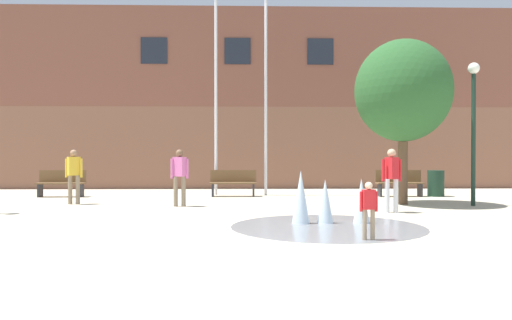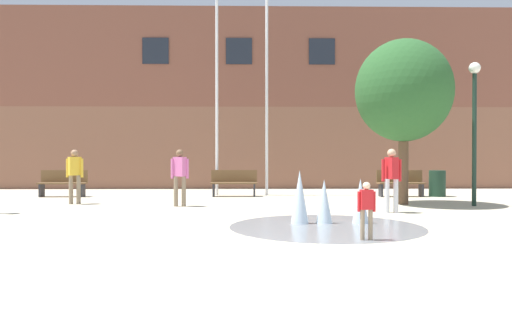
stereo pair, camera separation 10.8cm
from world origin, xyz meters
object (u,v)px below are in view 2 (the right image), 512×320
(adult_near_bench, at_px, (392,175))
(lamp_post_right_lane, at_px, (474,113))
(adult_watching, at_px, (75,172))
(child_in_fountain, at_px, (366,206))
(flagpole_right, at_px, (268,78))
(park_bench_left_of_flagpoles, at_px, (234,183))
(flagpole_left, at_px, (218,71))
(trash_can, at_px, (437,183))
(park_bench_under_left_flagpole, at_px, (400,183))
(park_bench_far_left, at_px, (63,183))
(street_tree_near_building, at_px, (404,91))
(teen_by_trashcan, at_px, (180,173))

(adult_near_bench, relative_size, lamp_post_right_lane, 0.39)
(adult_near_bench, bearing_deg, adult_watching, -121.90)
(child_in_fountain, height_order, flagpole_right, flagpole_right)
(lamp_post_right_lane, bearing_deg, park_bench_left_of_flagpoles, 154.00)
(flagpole_left, height_order, trash_can, flagpole_left)
(trash_can, bearing_deg, child_in_fountain, -117.63)
(park_bench_under_left_flagpole, distance_m, flagpole_left, 7.50)
(flagpole_left, relative_size, trash_can, 9.28)
(park_bench_far_left, bearing_deg, street_tree_near_building, -14.87)
(adult_near_bench, relative_size, trash_can, 1.77)
(park_bench_far_left, distance_m, flagpole_left, 6.62)
(park_bench_left_of_flagpoles, relative_size, park_bench_under_left_flagpole, 1.00)
(park_bench_left_of_flagpoles, relative_size, flagpole_left, 0.19)
(child_in_fountain, relative_size, flagpole_left, 0.12)
(teen_by_trashcan, xyz_separation_m, flagpole_right, (2.61, 3.82, 3.23))
(flagpole_left, bearing_deg, street_tree_near_building, -31.50)
(adult_near_bench, bearing_deg, park_bench_far_left, -133.19)
(park_bench_under_left_flagpole, height_order, adult_watching, adult_watching)
(flagpole_right, bearing_deg, park_bench_far_left, -175.69)
(park_bench_left_of_flagpoles, distance_m, adult_watching, 5.29)
(lamp_post_right_lane, bearing_deg, adult_watching, 176.25)
(child_in_fountain, distance_m, street_tree_near_building, 7.04)
(park_bench_under_left_flagpole, distance_m, lamp_post_right_lane, 4.00)
(adult_near_bench, xyz_separation_m, flagpole_right, (-2.86, 5.44, 3.23))
(park_bench_under_left_flagpole, bearing_deg, adult_near_bench, -109.70)
(park_bench_far_left, distance_m, adult_near_bench, 11.08)
(adult_near_bench, distance_m, street_tree_near_building, 3.24)
(adult_watching, xyz_separation_m, street_tree_near_building, (9.57, -0.29, 2.35))
(park_bench_under_left_flagpole, xyz_separation_m, trash_can, (1.28, 0.01, -0.03))
(flagpole_left, xyz_separation_m, street_tree_near_building, (5.57, -3.42, -1.14))
(teen_by_trashcan, xyz_separation_m, trash_can, (8.46, 3.14, -0.48))
(teen_by_trashcan, distance_m, adult_watching, 3.23)
(child_in_fountain, bearing_deg, lamp_post_right_lane, 45.25)
(adult_watching, relative_size, trash_can, 1.77)
(park_bench_left_of_flagpoles, bearing_deg, teen_by_trashcan, -113.55)
(park_bench_far_left, xyz_separation_m, teen_by_trashcan, (4.45, -3.29, 0.45))
(adult_watching, bearing_deg, lamp_post_right_lane, -41.54)
(park_bench_under_left_flagpole, relative_size, lamp_post_right_lane, 0.40)
(teen_by_trashcan, distance_m, lamp_post_right_lane, 8.44)
(adult_near_bench, bearing_deg, park_bench_left_of_flagpoles, -157.37)
(adult_watching, relative_size, lamp_post_right_lane, 0.39)
(child_in_fountain, height_order, street_tree_near_building, street_tree_near_building)
(park_bench_far_left, relative_size, park_bench_under_left_flagpole, 1.00)
(street_tree_near_building, bearing_deg, adult_watching, 178.25)
(child_in_fountain, relative_size, lamp_post_right_lane, 0.24)
(adult_near_bench, xyz_separation_m, adult_watching, (-8.63, 2.32, 0.00))
(park_bench_far_left, distance_m, park_bench_under_left_flagpole, 11.62)
(adult_near_bench, height_order, trash_can, adult_near_bench)
(adult_near_bench, height_order, flagpole_right, flagpole_right)
(park_bench_far_left, xyz_separation_m, trash_can, (12.90, -0.15, -0.03))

